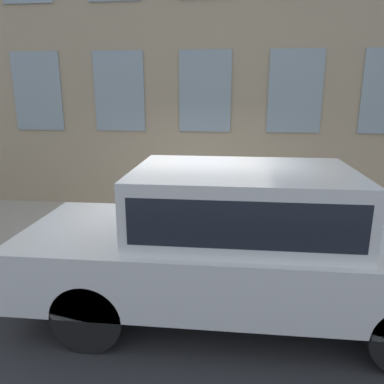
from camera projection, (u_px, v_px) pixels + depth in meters
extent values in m
plane|color=#2D2D30|center=(190.00, 270.00, 5.97)|extent=(80.00, 80.00, 0.00)
cube|color=#A8A093|center=(198.00, 232.00, 7.34)|extent=(2.89, 60.00, 0.16)
cube|color=tan|center=(206.00, 19.00, 7.79)|extent=(0.30, 40.00, 8.42)
cube|color=#8C9EA8|center=(295.00, 92.00, 7.81)|extent=(0.03, 1.11, 1.70)
cube|color=#8C9EA8|center=(205.00, 92.00, 8.01)|extent=(0.03, 1.11, 1.70)
cube|color=#8C9EA8|center=(119.00, 92.00, 8.20)|extent=(0.03, 1.11, 1.70)
cube|color=#8C9EA8|center=(37.00, 92.00, 8.40)|extent=(0.03, 1.11, 1.70)
cylinder|color=red|center=(215.00, 246.00, 6.43)|extent=(0.30, 0.30, 0.04)
cylinder|color=red|center=(215.00, 231.00, 6.36)|extent=(0.22, 0.22, 0.58)
sphere|color=maroon|center=(215.00, 215.00, 6.28)|extent=(0.23, 0.23, 0.23)
cylinder|color=black|center=(215.00, 211.00, 6.26)|extent=(0.08, 0.08, 0.09)
cylinder|color=red|center=(224.00, 228.00, 6.32)|extent=(0.09, 0.10, 0.09)
cylinder|color=red|center=(205.00, 227.00, 6.35)|extent=(0.09, 0.10, 0.09)
cylinder|color=navy|center=(169.00, 228.00, 6.47)|extent=(0.09, 0.09, 0.60)
cylinder|color=navy|center=(170.00, 226.00, 6.59)|extent=(0.09, 0.09, 0.60)
cube|color=#1E59A5|center=(169.00, 198.00, 6.39)|extent=(0.16, 0.11, 0.45)
cylinder|color=#1E59A5|center=(168.00, 200.00, 6.28)|extent=(0.07, 0.07, 0.43)
cylinder|color=#1E59A5|center=(170.00, 196.00, 6.50)|extent=(0.07, 0.07, 0.43)
sphere|color=beige|center=(169.00, 180.00, 6.31)|extent=(0.20, 0.20, 0.20)
cylinder|color=black|center=(89.00, 316.00, 4.07)|extent=(0.24, 0.79, 0.79)
cylinder|color=black|center=(130.00, 252.00, 5.69)|extent=(0.24, 0.79, 0.79)
cylinder|color=black|center=(354.00, 262.00, 5.35)|extent=(0.24, 0.79, 0.79)
cube|color=white|center=(240.00, 259.00, 4.62)|extent=(1.93, 5.30, 0.72)
cube|color=white|center=(243.00, 201.00, 4.42)|extent=(1.70, 2.55, 0.77)
cube|color=#1E232D|center=(243.00, 201.00, 4.42)|extent=(1.71, 2.34, 0.49)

